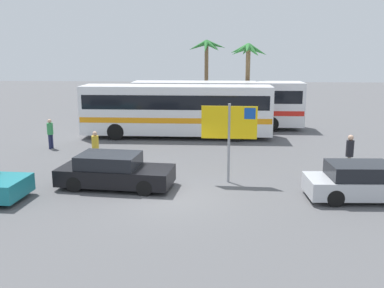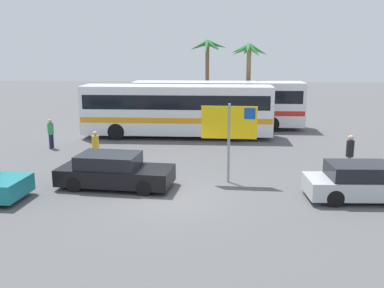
{
  "view_description": "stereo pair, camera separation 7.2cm",
  "coord_description": "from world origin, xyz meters",
  "px_view_note": "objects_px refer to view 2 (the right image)",
  "views": [
    {
      "loc": [
        1.74,
        -14.87,
        5.21
      ],
      "look_at": [
        0.66,
        3.1,
        1.3
      ],
      "focal_mm": 40.18,
      "sensor_mm": 36.0,
      "label": 1
    },
    {
      "loc": [
        1.81,
        -14.87,
        5.21
      ],
      "look_at": [
        0.66,
        3.1,
        1.3
      ],
      "focal_mm": 40.18,
      "sensor_mm": 36.0,
      "label": 2
    }
  ],
  "objects_px": {
    "ferry_sign": "(230,126)",
    "pedestrian_by_bus": "(350,152)",
    "car_black": "(114,171)",
    "bus_rear_coach": "(218,102)",
    "pedestrian_near_sign": "(96,145)",
    "pedestrian_crossing_lot": "(51,131)",
    "car_silver": "(364,183)",
    "bus_front_coach": "(177,108)"
  },
  "relations": [
    {
      "from": "pedestrian_by_bus",
      "to": "bus_front_coach",
      "type": "bearing_deg",
      "value": -28.28
    },
    {
      "from": "pedestrian_near_sign",
      "to": "pedestrian_by_bus",
      "type": "xyz_separation_m",
      "value": [
        11.17,
        -1.13,
        0.12
      ]
    },
    {
      "from": "bus_rear_coach",
      "to": "pedestrian_near_sign",
      "type": "relative_size",
      "value": 7.11
    },
    {
      "from": "car_silver",
      "to": "pedestrian_crossing_lot",
      "type": "bearing_deg",
      "value": 150.28
    },
    {
      "from": "pedestrian_near_sign",
      "to": "pedestrian_crossing_lot",
      "type": "height_order",
      "value": "pedestrian_crossing_lot"
    },
    {
      "from": "pedestrian_crossing_lot",
      "to": "pedestrian_by_bus",
      "type": "xyz_separation_m",
      "value": [
        14.59,
        -4.43,
        0.11
      ]
    },
    {
      "from": "ferry_sign",
      "to": "car_silver",
      "type": "relative_size",
      "value": 0.75
    },
    {
      "from": "bus_rear_coach",
      "to": "car_black",
      "type": "xyz_separation_m",
      "value": [
        -3.96,
        -13.39,
        -1.15
      ]
    },
    {
      "from": "car_silver",
      "to": "car_black",
      "type": "distance_m",
      "value": 9.27
    },
    {
      "from": "car_silver",
      "to": "pedestrian_near_sign",
      "type": "relative_size",
      "value": 2.64
    },
    {
      "from": "car_black",
      "to": "pedestrian_near_sign",
      "type": "bearing_deg",
      "value": 122.81
    },
    {
      "from": "pedestrian_by_bus",
      "to": "pedestrian_near_sign",
      "type": "bearing_deg",
      "value": 10.81
    },
    {
      "from": "car_black",
      "to": "pedestrian_by_bus",
      "type": "relative_size",
      "value": 2.54
    },
    {
      "from": "bus_rear_coach",
      "to": "ferry_sign",
      "type": "distance_m",
      "value": 12.48
    },
    {
      "from": "bus_front_coach",
      "to": "pedestrian_crossing_lot",
      "type": "xyz_separation_m",
      "value": [
        -6.53,
        -3.59,
        -0.83
      ]
    },
    {
      "from": "ferry_sign",
      "to": "pedestrian_near_sign",
      "type": "distance_m",
      "value": 6.66
    },
    {
      "from": "bus_front_coach",
      "to": "bus_rear_coach",
      "type": "height_order",
      "value": "same"
    },
    {
      "from": "bus_rear_coach",
      "to": "ferry_sign",
      "type": "height_order",
      "value": "ferry_sign"
    },
    {
      "from": "car_silver",
      "to": "car_black",
      "type": "bearing_deg",
      "value": 172.07
    },
    {
      "from": "bus_rear_coach",
      "to": "car_black",
      "type": "bearing_deg",
      "value": -106.46
    },
    {
      "from": "bus_front_coach",
      "to": "pedestrian_crossing_lot",
      "type": "height_order",
      "value": "bus_front_coach"
    },
    {
      "from": "car_black",
      "to": "pedestrian_crossing_lot",
      "type": "distance_m",
      "value": 8.21
    },
    {
      "from": "pedestrian_near_sign",
      "to": "bus_rear_coach",
      "type": "bearing_deg",
      "value": -7.99
    },
    {
      "from": "pedestrian_near_sign",
      "to": "ferry_sign",
      "type": "bearing_deg",
      "value": -89.41
    },
    {
      "from": "ferry_sign",
      "to": "car_silver",
      "type": "distance_m",
      "value": 5.34
    },
    {
      "from": "ferry_sign",
      "to": "pedestrian_by_bus",
      "type": "xyz_separation_m",
      "value": [
        5.05,
        1.11,
        -1.26
      ]
    },
    {
      "from": "ferry_sign",
      "to": "car_black",
      "type": "height_order",
      "value": "ferry_sign"
    },
    {
      "from": "ferry_sign",
      "to": "pedestrian_by_bus",
      "type": "distance_m",
      "value": 5.32
    },
    {
      "from": "ferry_sign",
      "to": "pedestrian_by_bus",
      "type": "relative_size",
      "value": 1.78
    },
    {
      "from": "bus_rear_coach",
      "to": "pedestrian_crossing_lot",
      "type": "xyz_separation_m",
      "value": [
        -9.0,
        -6.92,
        -0.83
      ]
    },
    {
      "from": "bus_front_coach",
      "to": "car_silver",
      "type": "bearing_deg",
      "value": -54.71
    },
    {
      "from": "car_black",
      "to": "pedestrian_by_bus",
      "type": "distance_m",
      "value": 9.77
    },
    {
      "from": "car_black",
      "to": "pedestrian_near_sign",
      "type": "distance_m",
      "value": 3.57
    },
    {
      "from": "bus_rear_coach",
      "to": "pedestrian_crossing_lot",
      "type": "distance_m",
      "value": 11.38
    },
    {
      "from": "bus_front_coach",
      "to": "pedestrian_crossing_lot",
      "type": "bearing_deg",
      "value": -151.22
    },
    {
      "from": "car_silver",
      "to": "pedestrian_crossing_lot",
      "type": "relative_size",
      "value": 2.61
    },
    {
      "from": "car_silver",
      "to": "pedestrian_crossing_lot",
      "type": "xyz_separation_m",
      "value": [
        -14.27,
        7.35,
        0.32
      ]
    },
    {
      "from": "pedestrian_crossing_lot",
      "to": "pedestrian_by_bus",
      "type": "height_order",
      "value": "pedestrian_by_bus"
    },
    {
      "from": "pedestrian_crossing_lot",
      "to": "car_black",
      "type": "bearing_deg",
      "value": 147.56
    },
    {
      "from": "car_black",
      "to": "ferry_sign",
      "type": "bearing_deg",
      "value": 17.29
    },
    {
      "from": "bus_rear_coach",
      "to": "bus_front_coach",
      "type": "bearing_deg",
      "value": -126.55
    },
    {
      "from": "car_silver",
      "to": "car_black",
      "type": "xyz_separation_m",
      "value": [
        -9.22,
        0.88,
        0.0
      ]
    }
  ]
}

